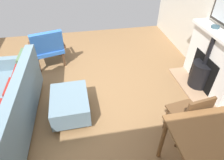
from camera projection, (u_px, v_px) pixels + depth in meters
name	position (u px, v px, depth m)	size (l,w,h in m)	color
ground_plane	(61.00, 101.00, 3.33)	(5.69, 5.47, 0.01)	olive
fireplace	(209.00, 65.00, 3.37)	(0.58, 1.29, 1.05)	#9E7A5B
mantel_bowl_near	(215.00, 27.00, 3.17)	(0.14, 0.14, 0.04)	#334C56
sofa	(5.00, 110.00, 2.67)	(0.90, 1.99, 0.84)	#B2B2B7
ottoman	(70.00, 104.00, 2.94)	(0.57, 0.73, 0.39)	#B2B2B7
armchair_accent	(47.00, 47.00, 3.90)	(0.79, 0.74, 0.84)	#4C3321
dining_table	(224.00, 150.00, 1.88)	(0.94, 0.90, 0.76)	brown
dining_chair_near_fireplace	(191.00, 114.00, 2.43)	(0.45, 0.45, 0.84)	brown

